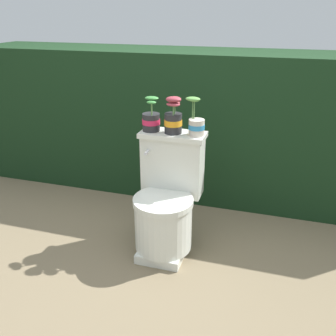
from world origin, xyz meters
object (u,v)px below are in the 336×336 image
(potted_plant_left, at_px, (151,120))
(potted_plant_middle, at_px, (196,123))
(potted_plant_midleft, at_px, (173,118))
(toilet, at_px, (167,203))

(potted_plant_left, relative_size, potted_plant_middle, 0.96)
(potted_plant_left, bearing_deg, potted_plant_middle, -1.48)
(potted_plant_midleft, bearing_deg, potted_plant_left, 176.63)
(potted_plant_midleft, bearing_deg, toilet, -92.85)
(toilet, xyz_separation_m, potted_plant_midleft, (0.01, 0.12, 0.52))
(toilet, xyz_separation_m, potted_plant_left, (-0.14, 0.13, 0.50))
(toilet, bearing_deg, potted_plant_left, 136.68)
(potted_plant_left, bearing_deg, toilet, -43.32)
(toilet, xyz_separation_m, potted_plant_middle, (0.15, 0.12, 0.50))
(potted_plant_midleft, bearing_deg, potted_plant_middle, 0.46)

